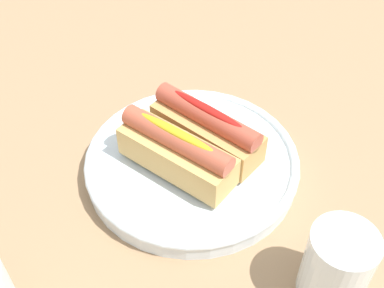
{
  "coord_description": "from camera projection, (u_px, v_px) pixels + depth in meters",
  "views": [
    {
      "loc": [
        -0.33,
        0.28,
        0.47
      ],
      "look_at": [
        -0.02,
        -0.01,
        0.05
      ],
      "focal_mm": 45.33,
      "sensor_mm": 36.0,
      "label": 1
    }
  ],
  "objects": [
    {
      "name": "hotdog_front",
      "position": [
        207.0,
        128.0,
        0.61
      ],
      "size": [
        0.16,
        0.07,
        0.06
      ],
      "color": "tan",
      "rests_on": "serving_bowl"
    },
    {
      "name": "water_glass",
      "position": [
        336.0,
        268.0,
        0.49
      ],
      "size": [
        0.07,
        0.07,
        0.09
      ],
      "color": "white",
      "rests_on": "ground_plane"
    },
    {
      "name": "serving_bowl",
      "position": [
        192.0,
        162.0,
        0.62
      ],
      "size": [
        0.27,
        0.27,
        0.03
      ],
      "color": "silver",
      "rests_on": "ground_plane"
    },
    {
      "name": "hotdog_back",
      "position": [
        177.0,
        151.0,
        0.58
      ],
      "size": [
        0.16,
        0.08,
        0.06
      ],
      "color": "tan",
      "rests_on": "serving_bowl"
    },
    {
      "name": "ground_plane",
      "position": [
        180.0,
        166.0,
        0.64
      ],
      "size": [
        2.4,
        2.4,
        0.0
      ],
      "primitive_type": "plane",
      "color": "#9E7A56"
    }
  ]
}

